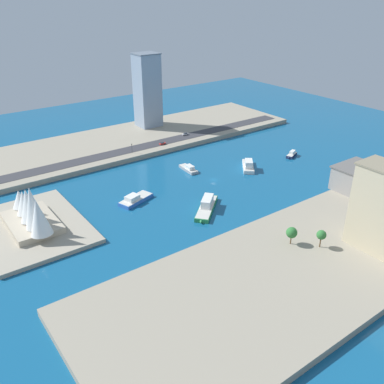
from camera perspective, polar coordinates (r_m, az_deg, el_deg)
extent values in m
plane|color=#145684|center=(247.24, 2.92, 1.64)|extent=(440.00, 440.00, 0.00)
cube|color=#9E937F|center=(194.78, 19.45, -6.74)|extent=(70.00, 240.00, 3.19)
cube|color=#9E937F|center=(314.82, -7.21, 7.28)|extent=(70.00, 240.00, 3.19)
cube|color=#A89E89|center=(211.15, -20.80, -4.46)|extent=(62.13, 44.99, 2.00)
cube|color=#38383D|center=(296.42, -5.14, 6.51)|extent=(11.48, 228.00, 0.15)
cube|color=#999EA3|center=(259.67, -0.49, 3.12)|extent=(15.63, 6.03, 1.65)
cone|color=#999EA3|center=(266.09, -1.40, 3.70)|extent=(1.59, 1.59, 1.49)
cube|color=white|center=(257.69, -0.31, 3.40)|extent=(6.20, 3.93, 2.16)
cube|color=beige|center=(259.33, -0.49, 3.30)|extent=(15.01, 5.79, 0.10)
cube|color=blue|center=(223.94, -7.61, -1.05)|extent=(13.14, 20.83, 1.93)
cone|color=blue|center=(230.58, -5.88, -0.11)|extent=(2.19, 2.19, 1.74)
cube|color=white|center=(221.25, -8.11, -0.78)|extent=(6.98, 8.12, 2.54)
cube|color=beige|center=(223.48, -7.63, -0.81)|extent=(12.61, 19.99, 0.10)
cube|color=#2D8C4C|center=(213.46, 1.98, -2.23)|extent=(22.90, 24.80, 2.10)
cone|color=#2D8C4C|center=(201.44, 1.22, -4.09)|extent=(2.67, 2.67, 1.89)
cube|color=white|center=(213.61, 2.09, -1.27)|extent=(10.88, 11.49, 4.13)
cube|color=beige|center=(212.94, 1.98, -1.97)|extent=(21.98, 23.81, 0.10)
cube|color=silver|center=(264.93, 7.62, 3.44)|extent=(19.27, 17.41, 2.25)
cone|color=silver|center=(274.61, 7.49, 4.28)|extent=(2.85, 2.85, 2.03)
cube|color=white|center=(261.08, 7.70, 3.84)|extent=(9.39, 8.81, 4.15)
cube|color=beige|center=(264.49, 7.64, 3.67)|extent=(18.50, 16.71, 0.10)
cube|color=#1E284C|center=(288.98, 13.36, 4.87)|extent=(7.71, 11.24, 1.83)
cone|color=#1E284C|center=(283.85, 12.97, 4.52)|extent=(2.15, 2.15, 1.64)
cube|color=white|center=(289.38, 13.47, 5.28)|extent=(4.43, 5.99, 1.92)
cube|color=beige|center=(288.64, 13.38, 5.04)|extent=(7.40, 10.79, 0.10)
cube|color=#8C9EB2|center=(331.51, -6.07, 13.47)|extent=(15.55, 17.03, 54.26)
cube|color=slate|center=(326.60, -6.31, 18.18)|extent=(16.18, 17.71, 0.80)
cube|color=gray|center=(237.90, 23.62, 0.80)|extent=(40.18, 22.81, 12.35)
cube|color=slate|center=(235.40, 23.90, 2.24)|extent=(41.79, 23.73, 0.80)
cylinder|color=black|center=(311.76, -1.12, 7.69)|extent=(0.28, 0.65, 0.64)
cylinder|color=black|center=(313.02, -1.28, 7.77)|extent=(0.28, 0.65, 0.64)
cylinder|color=black|center=(313.52, -0.59, 7.80)|extent=(0.28, 0.65, 0.64)
cylinder|color=black|center=(314.77, -0.74, 7.88)|extent=(0.28, 0.65, 0.64)
cube|color=#B7B7BC|center=(313.16, -0.93, 7.84)|extent=(1.99, 4.98, 0.83)
cube|color=#262D38|center=(313.07, -0.89, 7.97)|extent=(1.68, 2.82, 0.56)
cylinder|color=black|center=(296.19, -3.87, 6.63)|extent=(0.25, 0.64, 0.64)
cylinder|color=black|center=(294.79, -3.68, 6.53)|extent=(0.25, 0.64, 0.64)
cylinder|color=black|center=(294.65, -4.37, 6.50)|extent=(0.25, 0.64, 0.64)
cylinder|color=black|center=(293.24, -4.19, 6.41)|extent=(0.25, 0.64, 0.64)
cube|color=red|center=(294.62, -4.03, 6.57)|extent=(1.98, 4.41, 0.77)
cube|color=#262D38|center=(294.29, -4.07, 6.68)|extent=(1.73, 2.47, 0.52)
cylinder|color=black|center=(280.48, -8.15, 5.77)|extent=(0.18, 0.18, 5.50)
cube|color=black|center=(279.37, -8.19, 6.39)|extent=(0.36, 0.36, 1.00)
sphere|color=red|center=(279.26, -8.19, 6.46)|extent=(0.24, 0.24, 0.24)
sphere|color=yellow|center=(279.37, -8.19, 6.39)|extent=(0.24, 0.24, 0.24)
sphere|color=green|center=(279.49, -8.18, 6.33)|extent=(0.24, 0.24, 0.24)
cube|color=#BCAD93|center=(209.96, -20.90, -3.87)|extent=(32.30, 20.80, 3.00)
cone|color=white|center=(192.55, -20.06, -3.22)|extent=(11.24, 9.60, 17.28)
cone|color=white|center=(198.36, -20.78, -1.98)|extent=(11.25, 9.46, 20.09)
cone|color=white|center=(205.81, -21.30, -1.67)|extent=(12.41, 9.79, 16.75)
cone|color=white|center=(213.63, -21.82, -1.34)|extent=(10.25, 8.71, 12.36)
cone|color=white|center=(221.04, -22.33, -0.86)|extent=(9.11, 8.16, 9.62)
cylinder|color=brown|center=(186.34, 17.00, -6.57)|extent=(0.50, 0.50, 4.29)
sphere|color=#2D7233|center=(184.39, 17.15, -5.58)|extent=(4.10, 4.10, 4.10)
cylinder|color=brown|center=(185.40, 13.25, -6.37)|extent=(0.50, 0.50, 3.62)
sphere|color=#2D7233|center=(183.46, 13.37, -5.38)|extent=(4.80, 4.80, 4.80)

